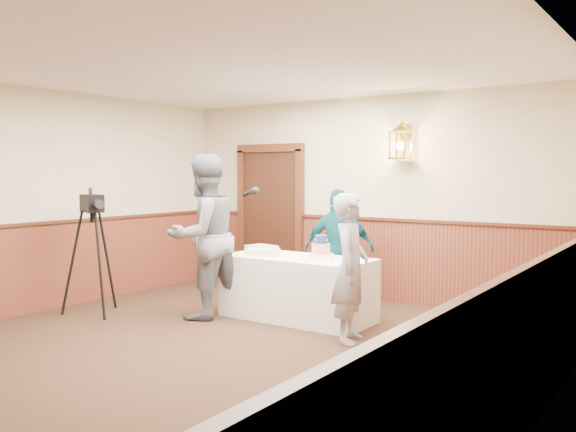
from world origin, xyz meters
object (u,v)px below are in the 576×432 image
at_px(interviewer, 204,236).
at_px(baker, 350,268).
at_px(display_table, 297,288).
at_px(sheet_cake_yellow, 263,252).
at_px(assistant_p, 339,248).
at_px(tv_camera_rig, 93,261).
at_px(sheet_cake_green, 261,248).
at_px(tiered_cake, 321,249).

xyz_separation_m(interviewer, baker, (1.97, 0.06, -0.22)).
distance_m(display_table, sheet_cake_yellow, 0.61).
distance_m(interviewer, assistant_p, 1.78).
bearing_deg(interviewer, tv_camera_rig, -50.43).
bearing_deg(display_table, sheet_cake_yellow, -163.29).
height_order(display_table, tv_camera_rig, tv_camera_rig).
height_order(display_table, sheet_cake_yellow, sheet_cake_yellow).
distance_m(interviewer, baker, 1.98).
distance_m(sheet_cake_yellow, baker, 1.47).
distance_m(display_table, sheet_cake_green, 0.79).
bearing_deg(tv_camera_rig, display_table, 49.37).
height_order(assistant_p, tv_camera_rig, assistant_p).
height_order(sheet_cake_green, tv_camera_rig, tv_camera_rig).
bearing_deg(tv_camera_rig, interviewer, 48.39).
bearing_deg(sheet_cake_yellow, tv_camera_rig, -148.52).
bearing_deg(baker, assistant_p, 15.77).
relative_size(sheet_cake_yellow, interviewer, 0.19).
bearing_deg(sheet_cake_green, sheet_cake_yellow, -50.45).
bearing_deg(display_table, assistant_p, 84.75).
relative_size(tiered_cake, assistant_p, 0.23).
xyz_separation_m(display_table, assistant_p, (0.08, 0.85, 0.40)).
bearing_deg(display_table, sheet_cake_green, 166.93).
height_order(tiered_cake, sheet_cake_yellow, tiered_cake).
distance_m(tiered_cake, assistant_p, 0.86).
bearing_deg(interviewer, sheet_cake_yellow, 140.12).
relative_size(tiered_cake, baker, 0.23).
distance_m(sheet_cake_yellow, assistant_p, 1.10).
relative_size(sheet_cake_green, baker, 0.22).
bearing_deg(interviewer, tiered_cake, 126.57).
distance_m(sheet_cake_yellow, tv_camera_rig, 2.10).
height_order(interviewer, assistant_p, interviewer).
bearing_deg(sheet_cake_green, assistant_p, 43.79).
height_order(sheet_cake_green, assistant_p, assistant_p).
xyz_separation_m(sheet_cake_yellow, baker, (1.42, -0.38, -0.02)).
bearing_deg(interviewer, sheet_cake_green, 167.42).
bearing_deg(assistant_p, tv_camera_rig, 22.63).
xyz_separation_m(interviewer, tv_camera_rig, (-1.24, -0.66, -0.32)).
height_order(sheet_cake_yellow, baker, baker).
xyz_separation_m(display_table, tiered_cake, (0.31, 0.03, 0.48)).
bearing_deg(sheet_cake_yellow, interviewer, -141.50).
xyz_separation_m(interviewer, assistant_p, (1.06, 1.42, -0.21)).
bearing_deg(baker, tiered_cake, 33.65).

